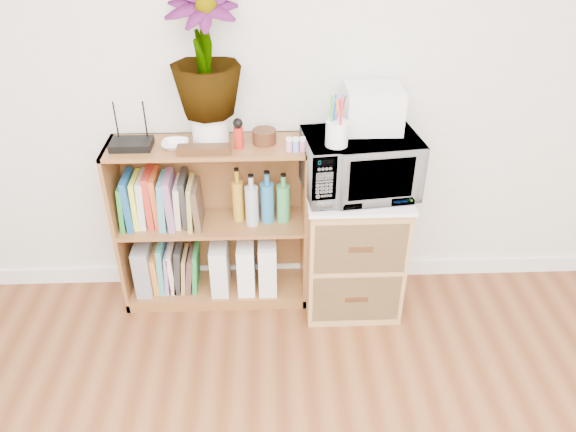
{
  "coord_description": "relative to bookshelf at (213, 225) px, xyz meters",
  "views": [
    {
      "loc": [
        -0.04,
        -0.42,
        2.13
      ],
      "look_at": [
        0.05,
        1.95,
        0.62
      ],
      "focal_mm": 35.0,
      "sensor_mm": 36.0,
      "label": 1
    }
  ],
  "objects": [
    {
      "name": "pen_cup",
      "position": [
        0.62,
        -0.18,
        0.6
      ],
      "size": [
        0.1,
        0.1,
        0.12
      ],
      "primitive_type": "cylinder",
      "color": "white",
      "rests_on": "microwave"
    },
    {
      "name": "liquor_bottles",
      "position": [
        0.26,
        0.0,
        0.17
      ],
      "size": [
        0.3,
        0.07,
        0.29
      ],
      "color": "#B68522",
      "rests_on": "bookshelf"
    },
    {
      "name": "wicker_unit",
      "position": [
        0.75,
        -0.08,
        -0.12
      ],
      "size": [
        0.5,
        0.45,
        0.7
      ],
      "primitive_type": "cube",
      "color": "#9E7542",
      "rests_on": "ground"
    },
    {
      "name": "magazine_holder_left",
      "position": [
        0.02,
        -0.01,
        -0.26
      ],
      "size": [
        0.09,
        0.24,
        0.3
      ],
      "primitive_type": "cube",
      "color": "silver",
      "rests_on": "bookshelf"
    },
    {
      "name": "lower_books",
      "position": [
        -0.23,
        0.0,
        -0.28
      ],
      "size": [
        0.26,
        0.19,
        0.3
      ],
      "color": "orange",
      "rests_on": "bookshelf"
    },
    {
      "name": "trinket_box",
      "position": [
        -0.0,
        -0.1,
        0.5
      ],
      "size": [
        0.25,
        0.06,
        0.04
      ],
      "primitive_type": "cube",
      "color": "#341D0E",
      "rests_on": "bookshelf"
    },
    {
      "name": "magazine_holder_right",
      "position": [
        0.29,
        -0.01,
        -0.25
      ],
      "size": [
        0.1,
        0.25,
        0.31
      ],
      "primitive_type": "cube",
      "color": "white",
      "rests_on": "bookshelf"
    },
    {
      "name": "white_bowl",
      "position": [
        -0.15,
        -0.03,
        0.49
      ],
      "size": [
        0.13,
        0.13,
        0.03
      ],
      "primitive_type": "imported",
      "color": "white",
      "rests_on": "bookshelf"
    },
    {
      "name": "router",
      "position": [
        -0.36,
        -0.02,
        0.49
      ],
      "size": [
        0.2,
        0.13,
        0.04
      ],
      "primitive_type": "cube",
      "color": "black",
      "rests_on": "bookshelf"
    },
    {
      "name": "kokeshi_doll",
      "position": [
        0.16,
        -0.04,
        0.53
      ],
      "size": [
        0.05,
        0.05,
        0.11
      ],
      "primitive_type": "cylinder",
      "color": "#A81B14",
      "rests_on": "bookshelf"
    },
    {
      "name": "skirting_board",
      "position": [
        0.35,
        0.14,
        -0.42
      ],
      "size": [
        4.0,
        0.02,
        0.1
      ],
      "primitive_type": "cube",
      "color": "white",
      "rests_on": "ground"
    },
    {
      "name": "bookshelf",
      "position": [
        0.0,
        0.0,
        0.0
      ],
      "size": [
        1.0,
        0.3,
        0.95
      ],
      "primitive_type": "cube",
      "color": "brown",
      "rests_on": "ground"
    },
    {
      "name": "plant_pot",
      "position": [
        0.02,
        0.02,
        0.55
      ],
      "size": [
        0.18,
        0.18,
        0.15
      ],
      "primitive_type": "cylinder",
      "color": "white",
      "rests_on": "bookshelf"
    },
    {
      "name": "paint_jars",
      "position": [
        0.44,
        -0.09,
        0.5
      ],
      "size": [
        0.1,
        0.04,
        0.05
      ],
      "primitive_type": "cube",
      "color": "pink",
      "rests_on": "bookshelf"
    },
    {
      "name": "potted_plant",
      "position": [
        0.02,
        0.02,
        0.92
      ],
      "size": [
        0.33,
        0.33,
        0.59
      ],
      "primitive_type": "imported",
      "color": "#387830",
      "rests_on": "plant_pot"
    },
    {
      "name": "wooden_bowl",
      "position": [
        0.29,
        0.01,
        0.51
      ],
      "size": [
        0.12,
        0.12,
        0.07
      ],
      "primitive_type": "cylinder",
      "color": "#3D2110",
      "rests_on": "bookshelf"
    },
    {
      "name": "magazine_holder_mid",
      "position": [
        0.17,
        -0.01,
        -0.26
      ],
      "size": [
        0.09,
        0.24,
        0.3
      ],
      "primitive_type": "cube",
      "color": "white",
      "rests_on": "bookshelf"
    },
    {
      "name": "microwave",
      "position": [
        0.75,
        -0.08,
        0.4
      ],
      "size": [
        0.58,
        0.43,
        0.3
      ],
      "primitive_type": "imported",
      "rotation": [
        0.0,
        0.0,
        0.12
      ],
      "color": "silver",
      "rests_on": "wicker_unit"
    },
    {
      "name": "cookbooks",
      "position": [
        -0.26,
        0.0,
        0.16
      ],
      "size": [
        0.42,
        0.2,
        0.3
      ],
      "color": "#207A2E",
      "rests_on": "bookshelf"
    },
    {
      "name": "small_appliance",
      "position": [
        0.81,
        -0.0,
        0.65
      ],
      "size": [
        0.27,
        0.22,
        0.21
      ],
      "primitive_type": "cube",
      "color": "white",
      "rests_on": "microwave"
    },
    {
      "name": "file_box",
      "position": [
        -0.4,
        0.0,
        -0.26
      ],
      "size": [
        0.09,
        0.23,
        0.29
      ],
      "primitive_type": "cube",
      "color": "gray",
      "rests_on": "bookshelf"
    }
  ]
}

